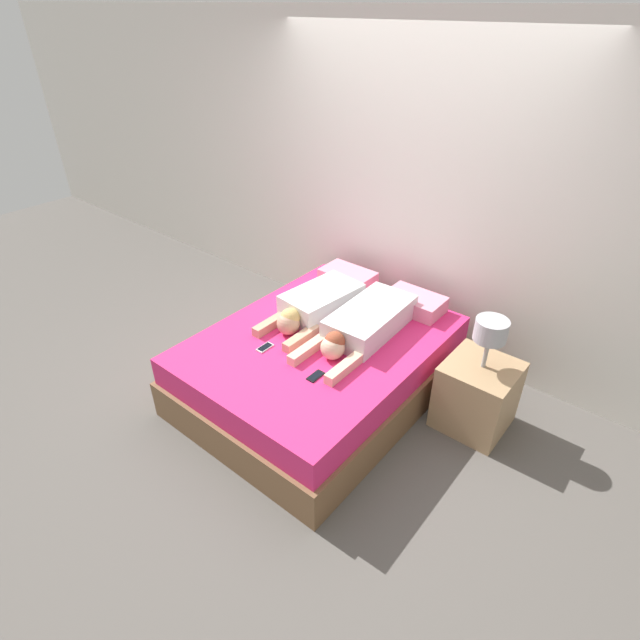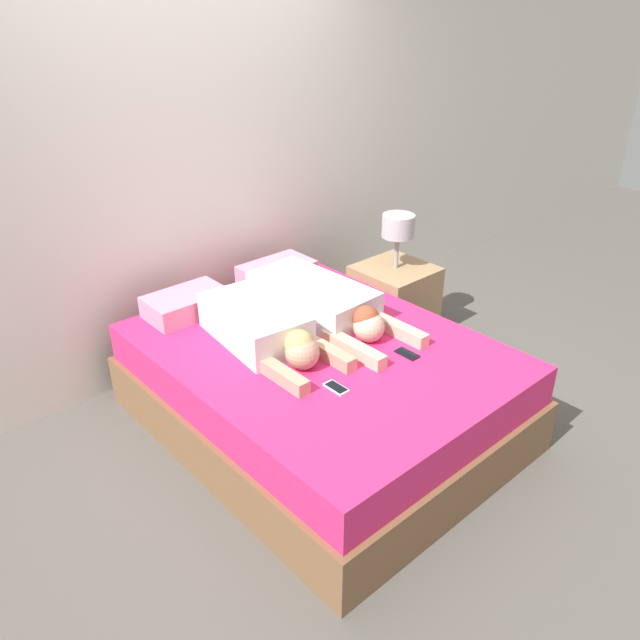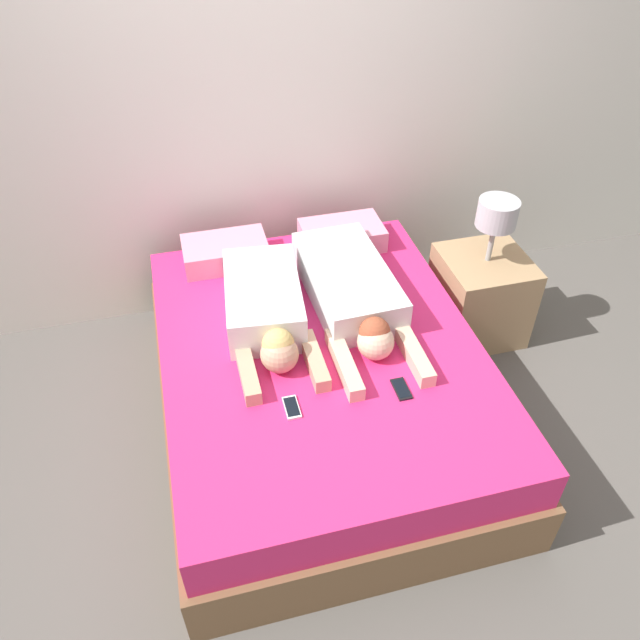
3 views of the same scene
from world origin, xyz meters
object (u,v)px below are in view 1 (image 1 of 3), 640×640
at_px(pillow_head_right, 414,302).
at_px(person_left, 315,306).
at_px(person_right, 364,324).
at_px(cell_phone_left, 265,347).
at_px(cell_phone_right, 316,376).
at_px(bed, 320,365).
at_px(nightstand, 477,392).
at_px(pillow_head_left, 348,278).

distance_m(pillow_head_right, person_left, 0.80).
bearing_deg(person_right, cell_phone_left, -126.89).
bearing_deg(pillow_head_right, cell_phone_right, -93.13).
distance_m(bed, person_left, 0.46).
distance_m(person_left, person_right, 0.44).
bearing_deg(nightstand, cell_phone_right, -134.98).
distance_m(pillow_head_left, person_left, 0.60).
bearing_deg(person_right, nightstand, 13.40).
xyz_separation_m(pillow_head_left, cell_phone_right, (0.60, -1.16, -0.06)).
bearing_deg(bed, pillow_head_left, 112.98).
height_order(pillow_head_right, nightstand, nightstand).
height_order(pillow_head_right, cell_phone_left, pillow_head_right).
distance_m(bed, pillow_head_right, 0.91).
distance_m(pillow_head_left, person_right, 0.79).
xyz_separation_m(bed, cell_phone_left, (-0.22, -0.36, 0.27)).
height_order(bed, pillow_head_left, pillow_head_left).
height_order(pillow_head_left, cell_phone_right, pillow_head_left).
height_order(pillow_head_left, pillow_head_right, same).
xyz_separation_m(person_left, nightstand, (1.29, 0.23, -0.32)).
bearing_deg(nightstand, person_left, -169.72).
bearing_deg(cell_phone_left, pillow_head_left, 95.81).
xyz_separation_m(person_left, person_right, (0.44, 0.03, -0.00)).
xyz_separation_m(bed, nightstand, (1.08, 0.44, 0.04)).
distance_m(person_right, cell_phone_left, 0.74).
height_order(person_right, cell_phone_right, person_right).
height_order(bed, person_right, person_right).
distance_m(pillow_head_right, person_right, 0.56).
height_order(pillow_head_left, person_left, person_left).
bearing_deg(person_right, bed, -134.19).
xyz_separation_m(pillow_head_right, person_left, (-0.55, -0.58, 0.03)).
bearing_deg(pillow_head_left, person_left, -78.50).
bearing_deg(bed, cell_phone_right, -54.21).
distance_m(bed, person_right, 0.48).
bearing_deg(pillow_head_left, cell_phone_right, -62.54).
xyz_separation_m(pillow_head_right, cell_phone_right, (-0.06, -1.16, -0.06)).
height_order(pillow_head_left, nightstand, nightstand).
bearing_deg(pillow_head_left, bed, -67.02).
height_order(pillow_head_left, cell_phone_left, pillow_head_left).
height_order(cell_phone_right, nightstand, nightstand).
distance_m(cell_phone_left, nightstand, 1.54).
bearing_deg(pillow_head_left, cell_phone_left, -84.19).
relative_size(person_left, cell_phone_left, 7.22).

